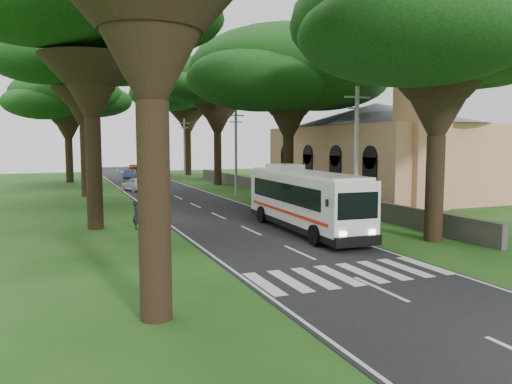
% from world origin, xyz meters
% --- Properties ---
extents(ground, '(140.00, 140.00, 0.00)m').
position_xyz_m(ground, '(0.00, 0.00, 0.00)').
color(ground, '#1B4714').
rests_on(ground, ground).
extents(road, '(8.00, 120.00, 0.04)m').
position_xyz_m(road, '(0.00, 25.00, 0.01)').
color(road, black).
rests_on(road, ground).
extents(crosswalk, '(8.00, 3.00, 0.01)m').
position_xyz_m(crosswalk, '(0.00, -2.00, 0.00)').
color(crosswalk, silver).
rests_on(crosswalk, ground).
extents(property_wall, '(0.35, 50.00, 1.20)m').
position_xyz_m(property_wall, '(9.00, 24.00, 0.60)').
color(property_wall, '#383533').
rests_on(property_wall, ground).
extents(church, '(14.00, 24.00, 11.60)m').
position_xyz_m(church, '(17.86, 21.55, 4.91)').
color(church, tan).
rests_on(church, ground).
extents(pole_near, '(1.60, 0.24, 8.00)m').
position_xyz_m(pole_near, '(5.50, 6.00, 4.18)').
color(pole_near, gray).
rests_on(pole_near, ground).
extents(pole_mid, '(1.60, 0.24, 8.00)m').
position_xyz_m(pole_mid, '(5.50, 26.00, 4.18)').
color(pole_mid, gray).
rests_on(pole_mid, ground).
extents(pole_far, '(1.60, 0.24, 8.00)m').
position_xyz_m(pole_far, '(5.50, 46.00, 4.18)').
color(pole_far, gray).
rests_on(pole_far, ground).
extents(tree_l_midb, '(14.38, 14.38, 16.12)m').
position_xyz_m(tree_l_midb, '(-7.50, 30.00, 12.92)').
color(tree_l_midb, black).
rests_on(tree_l_midb, ground).
extents(tree_l_far, '(13.27, 13.27, 13.53)m').
position_xyz_m(tree_l_far, '(-8.50, 48.00, 10.57)').
color(tree_l_far, black).
rests_on(tree_l_far, ground).
extents(tree_r_near, '(14.62, 14.62, 13.77)m').
position_xyz_m(tree_r_near, '(7.50, 2.00, 10.58)').
color(tree_r_near, black).
rests_on(tree_r_near, ground).
extents(tree_r_mida, '(16.31, 16.31, 14.30)m').
position_xyz_m(tree_r_mida, '(8.00, 20.00, 10.78)').
color(tree_r_mida, black).
rests_on(tree_r_mida, ground).
extents(tree_r_midb, '(12.61, 12.61, 14.87)m').
position_xyz_m(tree_r_midb, '(7.50, 38.00, 11.98)').
color(tree_r_midb, black).
rests_on(tree_r_midb, ground).
extents(tree_r_far, '(16.09, 16.09, 16.35)m').
position_xyz_m(tree_r_far, '(8.50, 56.00, 12.84)').
color(tree_r_far, black).
rests_on(tree_r_far, ground).
extents(coach_bus, '(3.01, 11.40, 3.34)m').
position_xyz_m(coach_bus, '(2.70, 6.83, 1.80)').
color(coach_bus, silver).
rests_on(coach_bus, ground).
extents(distant_car_a, '(2.78, 4.43, 1.41)m').
position_xyz_m(distant_car_a, '(-2.64, 33.46, 0.73)').
color(distant_car_a, '#B5B5BA').
rests_on(distant_car_a, road).
extents(distant_car_b, '(2.28, 3.87, 1.21)m').
position_xyz_m(distant_car_b, '(-0.80, 51.51, 0.63)').
color(distant_car_b, navy).
rests_on(distant_car_b, road).
extents(distant_car_c, '(2.39, 4.87, 1.36)m').
position_xyz_m(distant_car_c, '(1.46, 64.13, 0.71)').
color(distant_car_c, '#953815').
rests_on(distant_car_c, road).
extents(pedestrian, '(0.39, 0.60, 1.62)m').
position_xyz_m(pedestrian, '(-5.85, 10.94, 0.81)').
color(pedestrian, black).
rests_on(pedestrian, ground).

